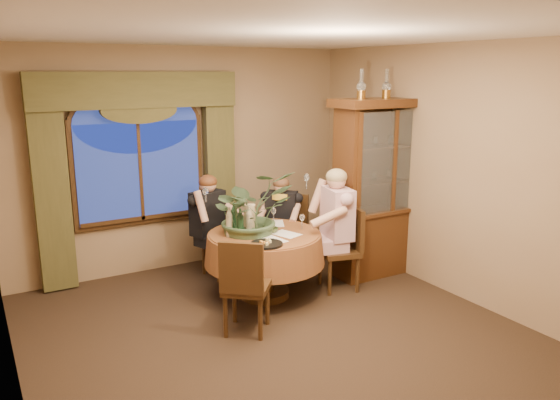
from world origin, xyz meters
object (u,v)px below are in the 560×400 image
chair_right (339,249)px  wine_bottle_0 (249,220)px  chair_back (222,238)px  centerpiece_plant (250,180)px  person_back (208,227)px  wine_bottle_2 (240,224)px  oil_lamp_center (387,84)px  china_cabinet (382,188)px  person_scarf (281,224)px  stoneware_vase (250,218)px  wine_bottle_1 (229,222)px  wine_bottle_3 (234,217)px  chair_back_right (288,235)px  person_pink (337,229)px  dining_table (265,265)px  oil_lamp_right (411,83)px  chair_front_left (247,285)px  olive_bowl (271,230)px  oil_lamp_left (361,84)px

chair_right → wine_bottle_0: 1.15m
chair_back → centerpiece_plant: centerpiece_plant is taller
person_back → wine_bottle_2: person_back is taller
oil_lamp_center → chair_back: bearing=153.6°
china_cabinet → wine_bottle_2: bearing=-179.1°
person_scarf → stoneware_vase: bearing=78.6°
wine_bottle_1 → wine_bottle_2: size_ratio=1.00×
person_back → wine_bottle_3: person_back is taller
chair_back_right → wine_bottle_0: bearing=82.4°
person_pink → stoneware_vase: bearing=83.4°
dining_table → wine_bottle_2: wine_bottle_2 is taller
china_cabinet → chair_right: bearing=-165.4°
oil_lamp_right → person_back: 3.02m
oil_lamp_right → centerpiece_plant: oil_lamp_right is taller
dining_table → person_pink: bearing=-11.9°
chair_back → chair_front_left: bearing=65.6°
chair_back_right → person_pink: 0.81m
oil_lamp_right → wine_bottle_2: size_ratio=1.03×
wine_bottle_2 → dining_table: bearing=10.4°
chair_back_right → chair_front_left: same height
dining_table → chair_front_left: size_ratio=1.40×
person_pink → wine_bottle_2: 1.20m
chair_front_left → centerpiece_plant: 1.24m
chair_back_right → oil_lamp_center: bearing=-161.8°
person_back → olive_bowl: size_ratio=7.98×
person_pink → olive_bowl: person_pink is taller
dining_table → wine_bottle_3: wine_bottle_3 is taller
oil_lamp_center → oil_lamp_right: bearing=0.0°
person_back → wine_bottle_2: size_ratio=3.93×
oil_lamp_left → person_pink: size_ratio=0.24×
chair_back_right → centerpiece_plant: 1.23m
chair_back_right → wine_bottle_2: (-0.96, -0.62, 0.44)m
chair_back → olive_bowl: bearing=94.5°
person_scarf → stoneware_vase: 0.91m
stoneware_vase → olive_bowl: size_ratio=1.87×
chair_back → stoneware_vase: stoneware_vase is taller
person_back → chair_back_right: bearing=142.7°
wine_bottle_3 → person_back: bearing=94.2°
chair_right → stoneware_vase: size_ratio=3.16×
china_cabinet → chair_back_right: (-1.01, 0.59, -0.61)m
olive_bowl → wine_bottle_1: 0.50m
olive_bowl → china_cabinet: bearing=-0.3°
chair_back_right → centerpiece_plant: bearing=79.9°
chair_front_left → wine_bottle_1: 0.86m
dining_table → chair_back: 0.87m
chair_back → wine_bottle_2: size_ratio=2.91×
dining_table → centerpiece_plant: (-0.11, 0.11, 0.97)m
china_cabinet → chair_back_right: 1.32m
chair_back_right → wine_bottle_0: wine_bottle_0 is taller
person_back → centerpiece_plant: 1.05m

